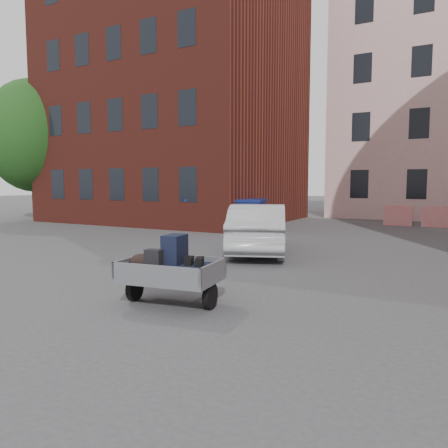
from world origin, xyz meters
The scene contains 8 objects.
ground centered at (0.00, 0.00, 0.00)m, with size 120.00×120.00×0.00m, color #38383A.
building_brick centered at (-9.00, 13.00, 7.00)m, with size 12.00×10.00×14.00m, color #591E16.
far_building centered at (-20.00, 22.00, 4.00)m, with size 6.00×6.00×8.00m, color maroon.
tree centered at (-16.00, 9.00, 5.17)m, with size 5.28×5.28×8.30m.
barriers centered at (4.20, 15.00, 0.50)m, with size 4.70×0.18×1.00m.
trailer centered at (1.02, -1.56, 0.61)m, with size 1.74×1.90×1.20m.
dumpster centered at (-3.75, 9.16, 0.70)m, with size 3.59×2.39×1.38m.
silver_car centered at (0.01, 4.20, 0.73)m, with size 1.54×4.42×1.46m, color #A0A3A7.
Camera 1 is at (5.35, -7.48, 2.08)m, focal length 35.00 mm.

